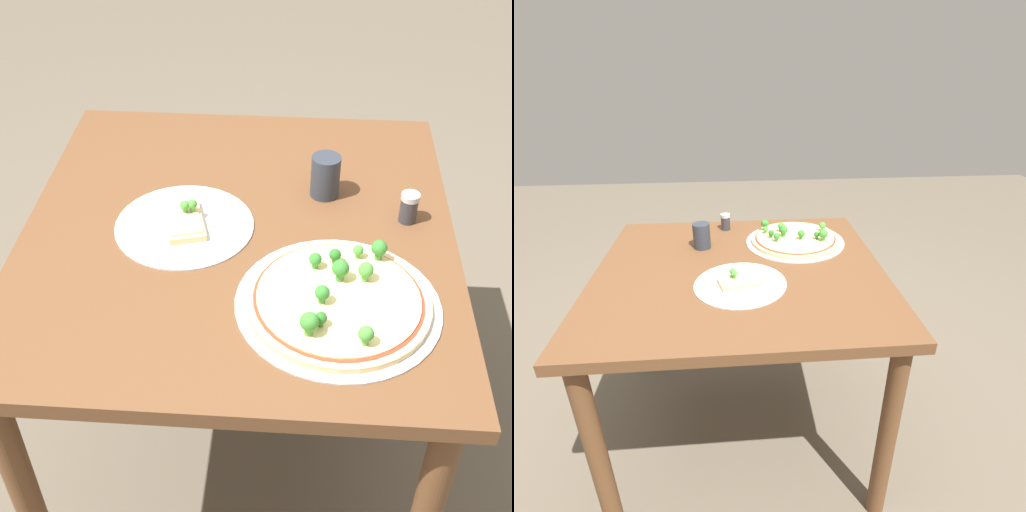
{
  "view_description": "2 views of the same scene",
  "coord_description": "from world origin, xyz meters",
  "views": [
    {
      "loc": [
        1.23,
        0.13,
        1.72
      ],
      "look_at": [
        0.12,
        0.05,
        0.79
      ],
      "focal_mm": 50.0,
      "sensor_mm": 36.0,
      "label": 1
    },
    {
      "loc": [
        0.0,
        -1.26,
        1.43
      ],
      "look_at": [
        0.12,
        0.05,
        0.79
      ],
      "focal_mm": 28.0,
      "sensor_mm": 36.0,
      "label": 2
    }
  ],
  "objects": [
    {
      "name": "pizza_tray_slice",
      "position": [
        -0.0,
        -0.12,
        0.78
      ],
      "size": [
        0.31,
        0.31,
        0.05
      ],
      "color": "silver",
      "rests_on": "dining_table"
    },
    {
      "name": "dining_table",
      "position": [
        0.0,
        0.0,
        0.66
      ],
      "size": [
        1.01,
        0.94,
        0.77
      ],
      "color": "brown",
      "rests_on": "ground_plane"
    },
    {
      "name": "condiment_shaker",
      "position": [
        -0.05,
        0.37,
        0.81
      ],
      "size": [
        0.04,
        0.04,
        0.07
      ],
      "color": "#333338",
      "rests_on": "dining_table"
    },
    {
      "name": "drinking_cup",
      "position": [
        -0.14,
        0.19,
        0.82
      ],
      "size": [
        0.07,
        0.07,
        0.1
      ],
      "primitive_type": "cylinder",
      "color": "#2D333D",
      "rests_on": "dining_table"
    },
    {
      "name": "pizza_tray_whole",
      "position": [
        0.23,
        0.21,
        0.79
      ],
      "size": [
        0.4,
        0.4,
        0.07
      ],
      "color": "silver",
      "rests_on": "dining_table"
    },
    {
      "name": "ground_plane",
      "position": [
        0.0,
        0.0,
        0.0
      ],
      "size": [
        8.0,
        8.0,
        0.0
      ],
      "primitive_type": "plane",
      "color": "brown"
    }
  ]
}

